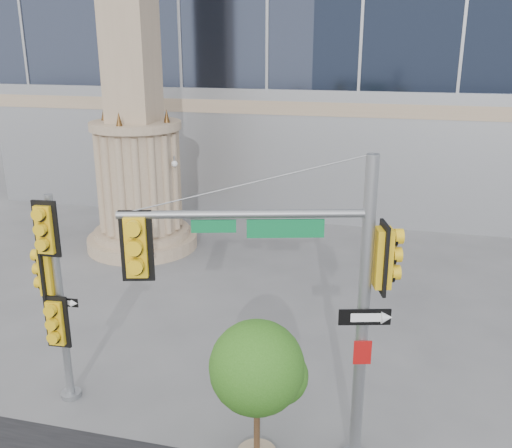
# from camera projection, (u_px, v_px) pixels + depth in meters

# --- Properties ---
(ground) EXTENTS (120.00, 120.00, 0.00)m
(ground) POSITION_uv_depth(u_px,v_px,m) (214.00, 394.00, 13.61)
(ground) COLOR #545456
(ground) RESTS_ON ground
(monument) EXTENTS (4.40, 4.40, 16.60)m
(monument) POSITION_uv_depth(u_px,v_px,m) (134.00, 110.00, 21.62)
(monument) COLOR gray
(monument) RESTS_ON ground
(main_signal_pole) EXTENTS (4.72, 1.69, 6.23)m
(main_signal_pole) POSITION_uv_depth(u_px,v_px,m) (303.00, 285.00, 10.23)
(main_signal_pole) COLOR slate
(main_signal_pole) RESTS_ON ground
(secondary_signal_pole) EXTENTS (0.87, 0.64, 4.95)m
(secondary_signal_pole) POSITION_uv_depth(u_px,v_px,m) (54.00, 285.00, 12.52)
(secondary_signal_pole) COLOR slate
(secondary_signal_pole) RESTS_ON ground
(street_tree) EXTENTS (1.90, 1.86, 2.97)m
(street_tree) POSITION_uv_depth(u_px,v_px,m) (259.00, 371.00, 11.01)
(street_tree) COLOR gray
(street_tree) RESTS_ON ground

